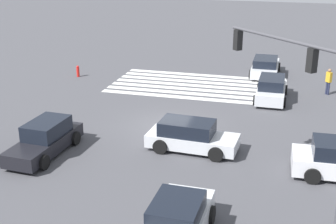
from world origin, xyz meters
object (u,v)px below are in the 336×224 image
at_px(car_4, 177,222).
at_px(car_5, 265,67).
at_px(car_6, 271,89).
at_px(fire_hydrant, 78,71).
at_px(pedestrian, 329,80).
at_px(car_1, 45,139).
at_px(traffic_signal_mast, 309,92).
at_px(car_2, 191,136).

bearing_deg(car_4, car_5, -2.50).
distance_m(car_5, car_6, 5.94).
relative_size(car_4, fire_hydrant, 4.86).
bearing_deg(fire_hydrant, pedestrian, -178.85).
height_order(car_1, car_6, car_1).
height_order(traffic_signal_mast, car_4, traffic_signal_mast).
distance_m(car_1, car_5, 19.32).
relative_size(traffic_signal_mast, car_1, 1.38).
bearing_deg(traffic_signal_mast, car_6, -37.21).
height_order(car_5, car_6, car_6).
bearing_deg(traffic_signal_mast, car_1, 35.35).
distance_m(car_2, car_5, 15.04).
bearing_deg(car_5, fire_hydrant, 106.37).
height_order(car_1, fire_hydrant, car_1).
bearing_deg(pedestrian, car_4, 29.46).
bearing_deg(car_2, fire_hydrant, 139.06).
bearing_deg(fire_hydrant, car_2, 136.09).
bearing_deg(pedestrian, traffic_signal_mast, 39.91).
distance_m(traffic_signal_mast, pedestrian, 15.82).
xyz_separation_m(car_2, fire_hydrant, (11.13, -10.71, -0.29)).
xyz_separation_m(car_2, car_5, (-2.47, -14.84, -0.03)).
bearing_deg(car_1, car_4, 59.51).
xyz_separation_m(car_4, car_6, (-2.09, -16.32, -0.01)).
bearing_deg(pedestrian, car_2, 14.77).
xyz_separation_m(traffic_signal_mast, car_4, (3.89, 3.15, -3.95)).
bearing_deg(traffic_signal_mast, car_5, -37.19).
distance_m(car_4, pedestrian, 19.28).
relative_size(car_2, car_5, 0.97).
xyz_separation_m(traffic_signal_mast, car_1, (11.68, -1.99, -3.94)).
distance_m(car_1, pedestrian, 18.91).
bearing_deg(pedestrian, car_1, 1.19).
bearing_deg(car_2, car_6, 72.86).
bearing_deg(car_5, car_2, 170.05).
distance_m(car_4, car_6, 16.45).
bearing_deg(fire_hydrant, car_1, 109.29).
xyz_separation_m(car_4, fire_hydrant, (12.32, -18.07, -0.30)).
bearing_deg(car_6, traffic_signal_mast, -172.31).
distance_m(traffic_signal_mast, car_2, 7.69).
height_order(car_1, car_2, car_1).
height_order(car_2, car_4, car_4).
relative_size(traffic_signal_mast, car_4, 1.56).
height_order(traffic_signal_mast, car_6, traffic_signal_mast).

